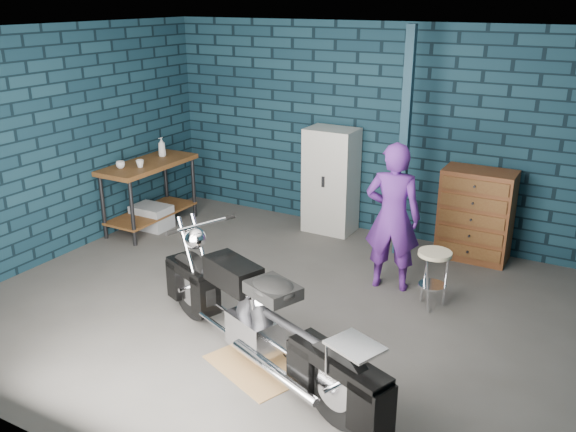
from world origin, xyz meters
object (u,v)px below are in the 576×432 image
workbench (150,195)px  person (393,217)px  storage_bin (152,217)px  locker (331,181)px  shop_stool (433,280)px  motorcycle (259,311)px  tool_chest (475,215)px

workbench → person: person is taller
person → storage_bin: bearing=-12.5°
locker → shop_stool: (1.83, -1.44, -0.39)m
motorcycle → shop_stool: bearing=82.7°
workbench → motorcycle: motorcycle is taller
workbench → shop_stool: bearing=-5.3°
storage_bin → locker: size_ratio=0.36×
person → locker: (-1.29, 1.21, -0.11)m
motorcycle → person: 2.04m
motorcycle → tool_chest: bearing=93.8°
person → shop_stool: bearing=145.7°
person → locker: size_ratio=1.16×
tool_chest → person: bearing=-116.5°
motorcycle → tool_chest: size_ratio=2.21×
tool_chest → shop_stool: tool_chest is taller
storage_bin → tool_chest: size_ratio=0.46×
storage_bin → workbench: bearing=124.4°
motorcycle → tool_chest: 3.35m
locker → motorcycle: bearing=-74.8°
tool_chest → locker: bearing=180.0°
workbench → person: size_ratio=0.87×
person → locker: person is taller
storage_bin → shop_stool: bearing=-4.9°
workbench → shop_stool: size_ratio=2.30×
motorcycle → storage_bin: (-3.01, 2.08, -0.37)m
storage_bin → locker: 2.47m
workbench → motorcycle: size_ratio=0.58×
motorcycle → shop_stool: motorcycle is taller
workbench → storage_bin: size_ratio=2.77×
person → tool_chest: (0.60, 1.21, -0.26)m
shop_stool → workbench: bearing=174.7°
shop_stool → storage_bin: bearing=175.1°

